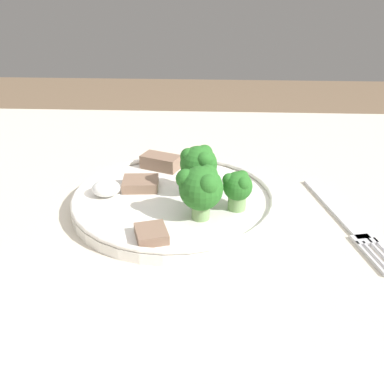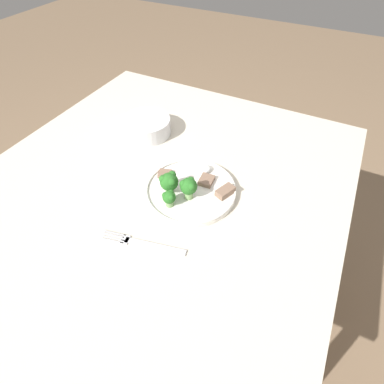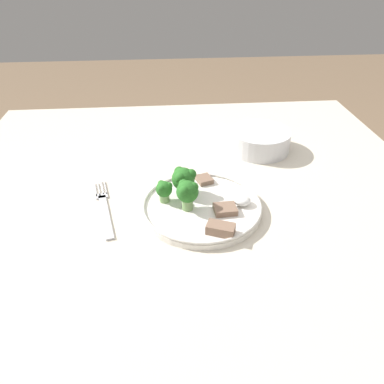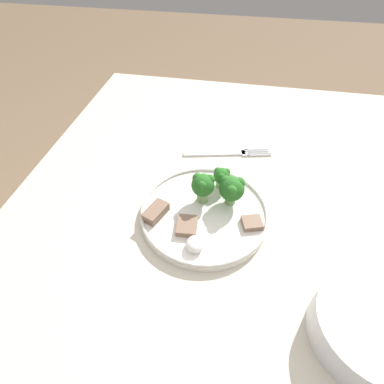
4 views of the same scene
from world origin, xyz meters
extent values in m
plane|color=#7F664C|center=(0.00, 0.00, 0.00)|extent=(8.00, 8.00, 0.00)
cube|color=beige|center=(0.00, 0.00, 0.72)|extent=(1.07, 0.96, 0.03)
cylinder|color=brown|center=(0.47, -0.42, 0.35)|extent=(0.06, 0.06, 0.71)
cylinder|color=brown|center=(0.47, 0.42, 0.35)|extent=(0.06, 0.06, 0.71)
cylinder|color=white|center=(0.02, -0.10, 0.75)|extent=(0.23, 0.23, 0.01)
torus|color=white|center=(0.02, -0.10, 0.75)|extent=(0.23, 0.23, 0.01)
cube|color=silver|center=(-0.17, -0.10, 0.74)|extent=(0.05, 0.14, 0.00)
cube|color=silver|center=(-0.18, -0.03, 0.74)|extent=(0.03, 0.02, 0.00)
cube|color=silver|center=(-0.18, 0.00, 0.74)|extent=(0.01, 0.05, 0.00)
cube|color=silver|center=(-0.19, 0.00, 0.74)|extent=(0.01, 0.05, 0.00)
cube|color=silver|center=(-0.19, -0.01, 0.74)|extent=(0.01, 0.05, 0.00)
cube|color=silver|center=(-0.20, -0.01, 0.74)|extent=(0.01, 0.05, 0.00)
cylinder|color=silver|center=(0.19, 0.15, 0.77)|extent=(0.15, 0.15, 0.05)
cylinder|color=white|center=(0.19, 0.15, 0.76)|extent=(0.12, 0.12, 0.04)
cylinder|color=#7FA866|center=(-0.01, -0.10, 0.76)|extent=(0.02, 0.02, 0.02)
sphere|color=#286B23|center=(-0.01, -0.10, 0.79)|extent=(0.04, 0.04, 0.04)
sphere|color=#286B23|center=(0.00, -0.10, 0.80)|extent=(0.02, 0.02, 0.02)
sphere|color=#286B23|center=(-0.02, -0.09, 0.80)|extent=(0.02, 0.02, 0.02)
sphere|color=#286B23|center=(-0.02, -0.12, 0.80)|extent=(0.02, 0.02, 0.02)
cylinder|color=#7FA866|center=(-0.02, -0.05, 0.76)|extent=(0.02, 0.02, 0.02)
sphere|color=#286B23|center=(-0.02, -0.05, 0.79)|extent=(0.05, 0.05, 0.05)
sphere|color=#286B23|center=(0.00, -0.05, 0.80)|extent=(0.02, 0.02, 0.02)
sphere|color=#286B23|center=(-0.02, -0.04, 0.80)|extent=(0.02, 0.02, 0.02)
sphere|color=#286B23|center=(-0.02, -0.06, 0.80)|extent=(0.02, 0.02, 0.02)
cylinder|color=#7FA866|center=(-0.05, -0.07, 0.76)|extent=(0.02, 0.02, 0.02)
sphere|color=#286B23|center=(-0.05, -0.07, 0.78)|extent=(0.03, 0.03, 0.03)
sphere|color=#286B23|center=(-0.05, -0.07, 0.79)|extent=(0.01, 0.01, 0.01)
sphere|color=#286B23|center=(-0.06, -0.07, 0.79)|extent=(0.01, 0.01, 0.01)
sphere|color=#286B23|center=(-0.06, -0.08, 0.79)|extent=(0.01, 0.01, 0.01)
cube|color=#846651|center=(0.04, -0.18, 0.76)|extent=(0.06, 0.04, 0.02)
cube|color=#846651|center=(0.03, -0.01, 0.76)|extent=(0.04, 0.04, 0.01)
cube|color=#846651|center=(0.06, -0.12, 0.76)|extent=(0.04, 0.04, 0.01)
ellipsoid|color=white|center=(0.10, -0.10, 0.76)|extent=(0.03, 0.03, 0.02)
camera|label=1|loc=(-0.03, 0.36, 0.99)|focal=42.00mm
camera|label=2|loc=(-0.46, -0.34, 1.30)|focal=28.00mm
camera|label=3|loc=(-0.05, -0.69, 1.18)|focal=35.00mm
camera|label=4|loc=(0.37, -0.05, 1.17)|focal=28.00mm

